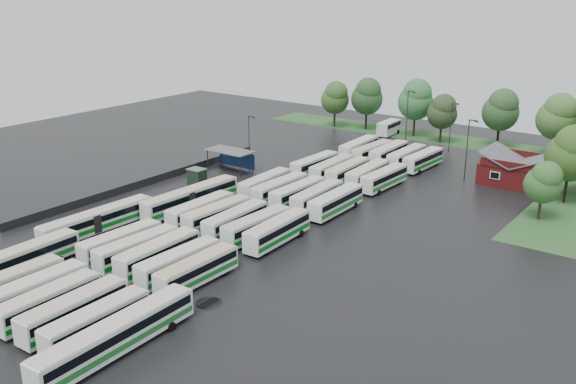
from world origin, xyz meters
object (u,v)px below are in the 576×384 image
Objects in this scene: artic_bus_east at (116,336)px; minibus at (389,127)px; brick_building at (516,172)px; artic_bus_west_a at (12,262)px.

artic_bus_east is 2.48× the size of minibus.
brick_building reaches higher than minibus.
artic_bus_west_a reaches higher than minibus.
brick_building reaches higher than artic_bus_west_a.
artic_bus_east is at bearing -99.87° from brick_building.
artic_bus_east is 90.05m from minibus.
artic_bus_west_a is 0.96× the size of artic_bus_east.
artic_bus_west_a is (-33.22, -65.92, -0.22)m from brick_building.
brick_building is at bearing -32.14° from minibus.
artic_bus_east is (-12.03, -69.13, -0.16)m from brick_building.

